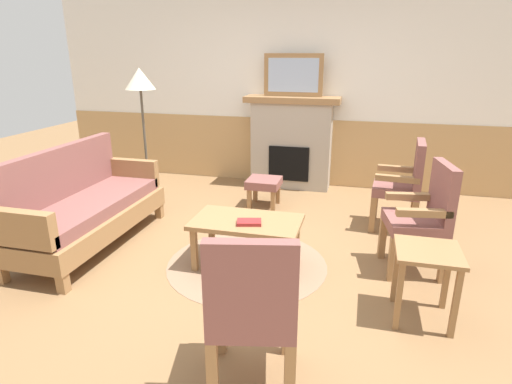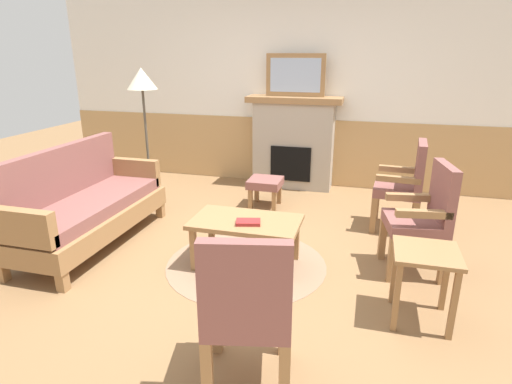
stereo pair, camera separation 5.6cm
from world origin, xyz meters
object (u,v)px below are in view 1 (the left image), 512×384
at_px(framed_picture, 293,75).
at_px(footstool, 264,185).
at_px(fireplace, 291,142).
at_px(armchair_front_left, 252,305).
at_px(armchair_by_window_left, 404,181).
at_px(armchair_near_fireplace, 425,213).
at_px(couch, 85,207).
at_px(book_on_table, 249,222).
at_px(coffee_table, 247,226).
at_px(side_table, 427,264).
at_px(floor_lamp_by_couch, 140,88).

bearing_deg(framed_picture, footstool, -100.86).
xyz_separation_m(fireplace, armchair_front_left, (0.46, -3.86, -0.11)).
bearing_deg(armchair_by_window_left, fireplace, 139.57).
xyz_separation_m(fireplace, framed_picture, (0.00, 0.00, 0.91)).
xyz_separation_m(fireplace, armchair_near_fireplace, (1.54, -2.16, -0.11)).
bearing_deg(armchair_by_window_left, couch, -158.36).
relative_size(couch, book_on_table, 8.57).
height_order(couch, book_on_table, couch).
bearing_deg(armchair_near_fireplace, framed_picture, 125.39).
distance_m(fireplace, coffee_table, 2.47).
bearing_deg(armchair_by_window_left, framed_picture, 139.56).
xyz_separation_m(book_on_table, armchair_by_window_left, (1.36, 1.31, 0.08)).
height_order(fireplace, book_on_table, fireplace).
relative_size(armchair_by_window_left, side_table, 1.78).
bearing_deg(couch, armchair_front_left, -34.26).
relative_size(fireplace, footstool, 3.25).
distance_m(fireplace, side_table, 3.28).
xyz_separation_m(couch, armchair_front_left, (2.09, -1.42, 0.14)).
distance_m(armchair_front_left, side_table, 1.39).
distance_m(framed_picture, couch, 3.16).
distance_m(couch, book_on_table, 1.71).
xyz_separation_m(coffee_table, floor_lamp_by_couch, (-1.68, 1.31, 1.06)).
relative_size(footstool, floor_lamp_by_couch, 0.24).
relative_size(fireplace, floor_lamp_by_couch, 0.77).
xyz_separation_m(book_on_table, floor_lamp_by_couch, (-1.72, 1.39, 1.00)).
bearing_deg(book_on_table, armchair_by_window_left, 44.07).
bearing_deg(armchair_near_fireplace, fireplace, 125.39).
height_order(footstool, armchair_near_fireplace, armchair_near_fireplace).
bearing_deg(fireplace, footstool, -100.86).
xyz_separation_m(coffee_table, side_table, (1.45, -0.47, 0.05)).
distance_m(couch, floor_lamp_by_couch, 1.67).
bearing_deg(footstool, couch, -133.72).
height_order(armchair_by_window_left, armchair_front_left, same).
distance_m(book_on_table, side_table, 1.45).
distance_m(coffee_table, book_on_table, 0.12).
height_order(armchair_front_left, floor_lamp_by_couch, floor_lamp_by_couch).
relative_size(armchair_near_fireplace, armchair_by_window_left, 1.00).
distance_m(framed_picture, side_table, 3.46).
xyz_separation_m(fireplace, coffee_table, (0.03, -2.46, -0.27)).
xyz_separation_m(fireplace, couch, (-1.63, -2.44, -0.26)).
bearing_deg(book_on_table, framed_picture, 91.77).
xyz_separation_m(framed_picture, armchair_by_window_left, (1.44, -1.22, -1.02)).
bearing_deg(armchair_front_left, coffee_table, 106.82).
xyz_separation_m(footstool, armchair_by_window_left, (1.61, -0.30, 0.25)).
distance_m(footstool, armchair_front_left, 3.02).
xyz_separation_m(armchair_near_fireplace, side_table, (-0.06, -0.76, -0.10)).
distance_m(couch, armchair_near_fireplace, 3.18).
bearing_deg(armchair_by_window_left, armchair_front_left, -110.32).
bearing_deg(armchair_near_fireplace, couch, -175.04).
bearing_deg(floor_lamp_by_couch, side_table, -29.62).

